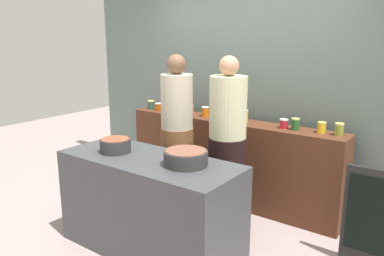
% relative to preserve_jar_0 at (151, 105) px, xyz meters
% --- Properties ---
extents(ground, '(12.00, 12.00, 0.00)m').
position_rel_preserve_jar_0_xyz_m(ground, '(1.21, -1.08, -1.05)').
color(ground, gray).
extents(storefront_wall, '(4.80, 0.12, 3.00)m').
position_rel_preserve_jar_0_xyz_m(storefront_wall, '(1.21, 0.37, 0.45)').
color(storefront_wall, slate).
rests_on(storefront_wall, ground).
extents(display_shelf, '(2.70, 0.36, 1.00)m').
position_rel_preserve_jar_0_xyz_m(display_shelf, '(1.21, 0.02, -0.56)').
color(display_shelf, '#4F2A19').
rests_on(display_shelf, ground).
extents(prep_table, '(1.70, 0.70, 0.90)m').
position_rel_preserve_jar_0_xyz_m(prep_table, '(1.21, -1.38, -0.61)').
color(prep_table, '#3A3C3F').
rests_on(prep_table, ground).
extents(preserve_jar_0, '(0.09, 0.09, 0.11)m').
position_rel_preserve_jar_0_xyz_m(preserve_jar_0, '(0.00, 0.00, 0.00)').
color(preserve_jar_0, '#284B3B').
rests_on(preserve_jar_0, display_shelf).
extents(preserve_jar_1, '(0.08, 0.08, 0.10)m').
position_rel_preserve_jar_0_xyz_m(preserve_jar_1, '(0.15, -0.03, -0.01)').
color(preserve_jar_1, '#9A420A').
rests_on(preserve_jar_1, display_shelf).
extents(preserve_jar_2, '(0.07, 0.07, 0.14)m').
position_rel_preserve_jar_0_xyz_m(preserve_jar_2, '(0.26, 0.06, 0.01)').
color(preserve_jar_2, '#B03026').
rests_on(preserve_jar_2, display_shelf).
extents(preserve_jar_3, '(0.07, 0.07, 0.11)m').
position_rel_preserve_jar_0_xyz_m(preserve_jar_3, '(0.47, -0.03, -0.00)').
color(preserve_jar_3, gold).
rests_on(preserve_jar_3, display_shelf).
extents(preserve_jar_4, '(0.08, 0.08, 0.13)m').
position_rel_preserve_jar_0_xyz_m(preserve_jar_4, '(0.68, -0.04, 0.01)').
color(preserve_jar_4, orange).
rests_on(preserve_jar_4, display_shelf).
extents(preserve_jar_5, '(0.09, 0.09, 0.12)m').
position_rel_preserve_jar_0_xyz_m(preserve_jar_5, '(0.86, 0.03, 0.00)').
color(preserve_jar_5, '#D16614').
rests_on(preserve_jar_5, display_shelf).
extents(preserve_jar_6, '(0.09, 0.09, 0.14)m').
position_rel_preserve_jar_0_xyz_m(preserve_jar_6, '(1.06, -0.00, 0.01)').
color(preserve_jar_6, '#AF2612').
rests_on(preserve_jar_6, display_shelf).
extents(preserve_jar_7, '(0.09, 0.09, 0.10)m').
position_rel_preserve_jar_0_xyz_m(preserve_jar_7, '(1.22, -0.03, -0.01)').
color(preserve_jar_7, gold).
rests_on(preserve_jar_7, display_shelf).
extents(preserve_jar_8, '(0.09, 0.09, 0.14)m').
position_rel_preserve_jar_0_xyz_m(preserve_jar_8, '(1.39, 0.04, 0.01)').
color(preserve_jar_8, yellow).
rests_on(preserve_jar_8, display_shelf).
extents(preserve_jar_9, '(0.09, 0.09, 0.10)m').
position_rel_preserve_jar_0_xyz_m(preserve_jar_9, '(1.88, 0.02, -0.01)').
color(preserve_jar_9, '#AD1E27').
rests_on(preserve_jar_9, display_shelf).
extents(preserve_jar_10, '(0.09, 0.09, 0.12)m').
position_rel_preserve_jar_0_xyz_m(preserve_jar_10, '(2.00, 0.03, 0.00)').
color(preserve_jar_10, '#205825').
rests_on(preserve_jar_10, display_shelf).
extents(preserve_jar_11, '(0.08, 0.08, 0.11)m').
position_rel_preserve_jar_0_xyz_m(preserve_jar_11, '(2.26, 0.06, -0.00)').
color(preserve_jar_11, gold).
rests_on(preserve_jar_11, display_shelf).
extents(preserve_jar_12, '(0.09, 0.09, 0.13)m').
position_rel_preserve_jar_0_xyz_m(preserve_jar_12, '(2.44, 0.06, 0.01)').
color(preserve_jar_12, olive).
rests_on(preserve_jar_12, display_shelf).
extents(cooking_pot_left, '(0.29, 0.29, 0.13)m').
position_rel_preserve_jar_0_xyz_m(cooking_pot_left, '(0.83, -1.41, -0.09)').
color(cooking_pot_left, '#2D2D2D').
rests_on(cooking_pot_left, prep_table).
extents(cooking_pot_center, '(0.37, 0.37, 0.13)m').
position_rel_preserve_jar_0_xyz_m(cooking_pot_center, '(1.59, -1.32, -0.09)').
color(cooking_pot_center, '#2D2D2D').
rests_on(cooking_pot_center, prep_table).
extents(cook_with_tongs, '(0.36, 0.36, 1.77)m').
position_rel_preserve_jar_0_xyz_m(cook_with_tongs, '(0.87, -0.53, -0.25)').
color(cook_with_tongs, brown).
rests_on(cook_with_tongs, ground).
extents(cook_in_cap, '(0.38, 0.38, 1.78)m').
position_rel_preserve_jar_0_xyz_m(cook_in_cap, '(1.56, -0.61, -0.25)').
color(cook_in_cap, black).
rests_on(cook_in_cap, ground).
extents(chalkboard_sign, '(0.45, 0.05, 0.90)m').
position_rel_preserve_jar_0_xyz_m(chalkboard_sign, '(2.90, -0.49, -0.60)').
color(chalkboard_sign, black).
rests_on(chalkboard_sign, ground).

